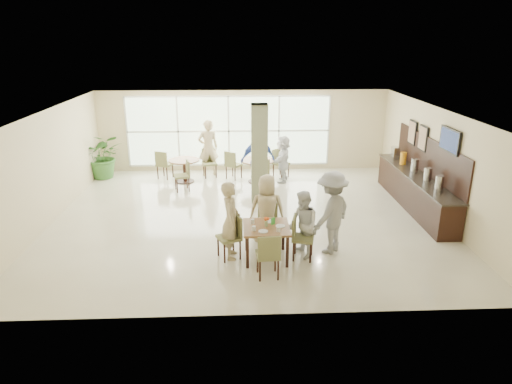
{
  "coord_description": "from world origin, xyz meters",
  "views": [
    {
      "loc": [
        -0.25,
        -11.24,
        4.57
      ],
      "look_at": [
        0.2,
        -1.2,
        1.1
      ],
      "focal_mm": 32.0,
      "sensor_mm": 36.0,
      "label": 1
    }
  ],
  "objects_px": {
    "adult_standing": "(208,148)",
    "teen_left": "(231,220)",
    "round_table_left": "(184,165)",
    "main_table": "(266,230)",
    "teen_standing": "(331,212)",
    "teen_far": "(267,210)",
    "round_table_right": "(257,165)",
    "adult_a": "(258,160)",
    "buffet_counter": "(416,188)",
    "teen_right": "(303,225)",
    "adult_b": "(283,159)",
    "potted_plant": "(103,156)"
  },
  "relations": [
    {
      "from": "teen_right",
      "to": "adult_standing",
      "type": "height_order",
      "value": "adult_standing"
    },
    {
      "from": "teen_left",
      "to": "adult_b",
      "type": "height_order",
      "value": "teen_left"
    },
    {
      "from": "teen_left",
      "to": "teen_far",
      "type": "height_order",
      "value": "teen_left"
    },
    {
      "from": "teen_left",
      "to": "teen_right",
      "type": "distance_m",
      "value": 1.54
    },
    {
      "from": "round_table_left",
      "to": "adult_a",
      "type": "distance_m",
      "value": 2.57
    },
    {
      "from": "buffet_counter",
      "to": "adult_a",
      "type": "relative_size",
      "value": 2.46
    },
    {
      "from": "teen_right",
      "to": "teen_standing",
      "type": "xyz_separation_m",
      "value": [
        0.65,
        0.22,
        0.19
      ]
    },
    {
      "from": "buffet_counter",
      "to": "adult_a",
      "type": "height_order",
      "value": "buffet_counter"
    },
    {
      "from": "adult_b",
      "to": "main_table",
      "type": "bearing_deg",
      "value": 3.63
    },
    {
      "from": "main_table",
      "to": "teen_right",
      "type": "bearing_deg",
      "value": 5.12
    },
    {
      "from": "adult_b",
      "to": "round_table_right",
      "type": "bearing_deg",
      "value": -74.92
    },
    {
      "from": "round_table_left",
      "to": "teen_right",
      "type": "height_order",
      "value": "teen_right"
    },
    {
      "from": "adult_b",
      "to": "adult_standing",
      "type": "distance_m",
      "value": 2.59
    },
    {
      "from": "buffet_counter",
      "to": "adult_b",
      "type": "height_order",
      "value": "buffet_counter"
    },
    {
      "from": "buffet_counter",
      "to": "adult_b",
      "type": "bearing_deg",
      "value": 143.47
    },
    {
      "from": "adult_a",
      "to": "adult_b",
      "type": "height_order",
      "value": "adult_a"
    },
    {
      "from": "adult_a",
      "to": "teen_standing",
      "type": "bearing_deg",
      "value": -94.14
    },
    {
      "from": "potted_plant",
      "to": "buffet_counter",
      "type": "bearing_deg",
      "value": -18.88
    },
    {
      "from": "buffet_counter",
      "to": "round_table_left",
      "type": "bearing_deg",
      "value": 158.4
    },
    {
      "from": "potted_plant",
      "to": "teen_right",
      "type": "height_order",
      "value": "potted_plant"
    },
    {
      "from": "teen_left",
      "to": "adult_b",
      "type": "xyz_separation_m",
      "value": [
        1.65,
        5.34,
        -0.09
      ]
    },
    {
      "from": "teen_right",
      "to": "potted_plant",
      "type": "bearing_deg",
      "value": -154.54
    },
    {
      "from": "round_table_left",
      "to": "adult_a",
      "type": "relative_size",
      "value": 0.53
    },
    {
      "from": "main_table",
      "to": "teen_standing",
      "type": "bearing_deg",
      "value": 11.43
    },
    {
      "from": "round_table_left",
      "to": "adult_standing",
      "type": "height_order",
      "value": "adult_standing"
    },
    {
      "from": "buffet_counter",
      "to": "adult_standing",
      "type": "relative_size",
      "value": 2.46
    },
    {
      "from": "teen_far",
      "to": "teen_right",
      "type": "height_order",
      "value": "teen_far"
    },
    {
      "from": "adult_a",
      "to": "adult_b",
      "type": "bearing_deg",
      "value": 23.23
    },
    {
      "from": "round_table_right",
      "to": "adult_a",
      "type": "bearing_deg",
      "value": -91.72
    },
    {
      "from": "adult_a",
      "to": "round_table_left",
      "type": "bearing_deg",
      "value": 135.74
    },
    {
      "from": "teen_left",
      "to": "teen_right",
      "type": "xyz_separation_m",
      "value": [
        1.53,
        -0.05,
        -0.11
      ]
    },
    {
      "from": "main_table",
      "to": "round_table_left",
      "type": "relative_size",
      "value": 0.97
    },
    {
      "from": "potted_plant",
      "to": "teen_left",
      "type": "distance_m",
      "value": 7.38
    },
    {
      "from": "round_table_right",
      "to": "teen_standing",
      "type": "bearing_deg",
      "value": -75.12
    },
    {
      "from": "potted_plant",
      "to": "adult_standing",
      "type": "relative_size",
      "value": 0.79
    },
    {
      "from": "teen_standing",
      "to": "adult_a",
      "type": "relative_size",
      "value": 0.97
    },
    {
      "from": "teen_far",
      "to": "teen_standing",
      "type": "distance_m",
      "value": 1.46
    },
    {
      "from": "teen_standing",
      "to": "main_table",
      "type": "bearing_deg",
      "value": -35.32
    },
    {
      "from": "main_table",
      "to": "buffet_counter",
      "type": "distance_m",
      "value": 5.23
    },
    {
      "from": "round_table_right",
      "to": "teen_far",
      "type": "height_order",
      "value": "teen_far"
    },
    {
      "from": "buffet_counter",
      "to": "potted_plant",
      "type": "relative_size",
      "value": 3.11
    },
    {
      "from": "teen_left",
      "to": "adult_a",
      "type": "distance_m",
      "value": 4.54
    },
    {
      "from": "round_table_left",
      "to": "adult_b",
      "type": "height_order",
      "value": "adult_b"
    },
    {
      "from": "teen_standing",
      "to": "adult_standing",
      "type": "distance_m",
      "value": 6.68
    },
    {
      "from": "adult_standing",
      "to": "teen_left",
      "type": "bearing_deg",
      "value": 83.81
    },
    {
      "from": "teen_left",
      "to": "teen_standing",
      "type": "bearing_deg",
      "value": -85.69
    },
    {
      "from": "teen_standing",
      "to": "round_table_left",
      "type": "bearing_deg",
      "value": -101.29
    },
    {
      "from": "teen_far",
      "to": "adult_standing",
      "type": "height_order",
      "value": "adult_standing"
    },
    {
      "from": "adult_a",
      "to": "teen_far",
      "type": "bearing_deg",
      "value": -111.74
    },
    {
      "from": "round_table_right",
      "to": "adult_a",
      "type": "distance_m",
      "value": 0.92
    }
  ]
}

